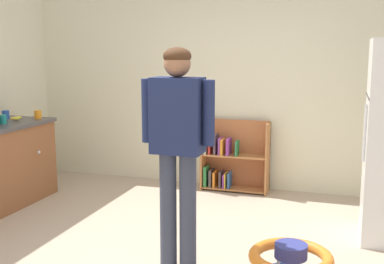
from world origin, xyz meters
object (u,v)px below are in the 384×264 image
(banana_bunch, at_px, (17,118))
(teal_cup, at_px, (3,119))
(blue_cup, at_px, (6,115))
(standing_person, at_px, (178,139))
(bookshelf, at_px, (231,160))
(orange_cup, at_px, (38,115))

(banana_bunch, distance_m, teal_cup, 0.25)
(teal_cup, xyz_separation_m, blue_cup, (-0.23, 0.33, 0.00))
(standing_person, xyz_separation_m, blue_cup, (-2.54, 1.24, -0.08))
(bookshelf, distance_m, banana_bunch, 2.52)
(bookshelf, xyz_separation_m, blue_cup, (-2.44, -0.98, 0.58))
(orange_cup, xyz_separation_m, blue_cup, (-0.35, -0.12, 0.00))
(teal_cup, relative_size, blue_cup, 1.00)
(blue_cup, bearing_deg, orange_cup, 18.51)
(banana_bunch, relative_size, blue_cup, 1.64)
(bookshelf, relative_size, orange_cup, 8.95)
(standing_person, distance_m, orange_cup, 2.58)
(banana_bunch, bearing_deg, teal_cup, -88.88)
(bookshelf, height_order, blue_cup, blue_cup)
(standing_person, relative_size, orange_cup, 17.93)
(banana_bunch, bearing_deg, blue_cup, 159.43)
(orange_cup, bearing_deg, blue_cup, -161.49)
(standing_person, xyz_separation_m, orange_cup, (-2.19, 1.36, -0.08))
(banana_bunch, distance_m, orange_cup, 0.24)
(standing_person, bearing_deg, banana_bunch, 153.50)
(orange_cup, xyz_separation_m, teal_cup, (-0.12, -0.45, 0.00))
(teal_cup, bearing_deg, standing_person, -21.46)
(banana_bunch, bearing_deg, bookshelf, 25.60)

